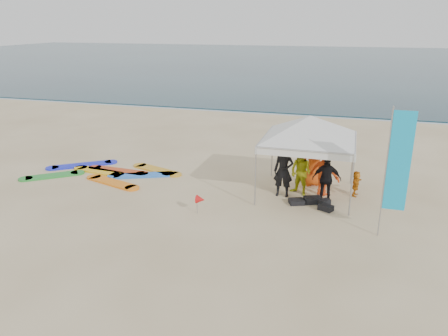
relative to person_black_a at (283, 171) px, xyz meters
name	(u,v)px	position (x,y,z in m)	size (l,w,h in m)	color
ground	(171,231)	(-2.73, -3.65, -0.93)	(120.00, 120.00, 0.00)	beige
ocean	(323,61)	(-2.73, 56.35, -0.89)	(160.00, 84.00, 0.08)	#0C2633
shoreline_foam	(277,113)	(-2.73, 14.55, -0.93)	(160.00, 1.20, 0.01)	silver
person_black_a	(283,171)	(0.00, 0.00, 0.00)	(0.68, 0.45, 1.87)	black
person_yellow	(301,172)	(0.57, 0.30, -0.09)	(0.82, 0.64, 1.68)	#C6CB1C
person_orange_a	(324,171)	(1.36, 0.53, -0.05)	(1.15, 0.66, 1.77)	red
person_black_b	(327,179)	(1.49, -0.10, -0.11)	(0.96, 0.40, 1.64)	black
person_orange_b	(314,161)	(0.92, 1.40, 0.01)	(0.92, 0.60, 1.89)	#CD4D12
person_seated	(356,183)	(2.47, 0.73, -0.48)	(0.85, 0.27, 0.91)	orange
canopy_tent	(311,116)	(0.77, 0.42, 1.91)	(4.33, 4.33, 3.26)	#A5A5A8
feather_flag	(398,163)	(3.42, -2.25, 1.29)	(0.63, 0.04, 3.78)	#A5A5A8
marker_pennant	(201,200)	(-2.27, -2.28, -0.44)	(0.28, 0.28, 0.64)	#A5A5A8
gear_pile	(313,202)	(1.12, -0.55, -0.84)	(1.57, 0.99, 0.22)	black
surfboard_spread	(109,173)	(-7.17, 0.38, -0.90)	(5.67, 3.28, 0.07)	#1A24E1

